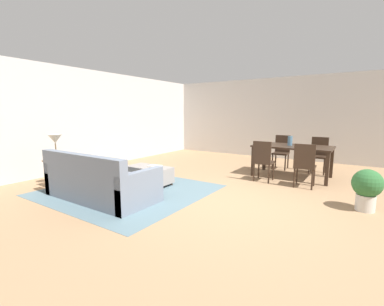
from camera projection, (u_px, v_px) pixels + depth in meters
name	position (u px, v px, depth m)	size (l,w,h in m)	color
ground_plane	(228.00, 201.00, 4.62)	(10.80, 10.80, 0.00)	#9E7A56
wall_back	(296.00, 119.00, 8.54)	(9.00, 0.12, 2.70)	beige
wall_left	(90.00, 120.00, 7.29)	(0.12, 11.00, 2.70)	beige
area_rug	(128.00, 190.00, 5.23)	(3.00, 2.80, 0.01)	slate
couch	(99.00, 183.00, 4.70)	(2.10, 0.96, 0.86)	slate
ottoman_table	(150.00, 174.00, 5.65)	(0.98, 0.49, 0.39)	gray
side_table	(57.00, 166.00, 5.41)	(0.40, 0.40, 0.58)	olive
table_lamp	(55.00, 140.00, 5.33)	(0.26, 0.26, 0.53)	brown
dining_table	(293.00, 149.00, 6.25)	(1.75, 0.98, 0.76)	#332319
dining_chair_near_left	(263.00, 159.00, 5.84)	(0.41, 0.41, 0.92)	#332319
dining_chair_near_right	(305.00, 163.00, 5.34)	(0.42, 0.42, 0.92)	#332319
dining_chair_far_left	(282.00, 150.00, 7.25)	(0.41, 0.41, 0.92)	#332319
dining_chair_far_right	(319.00, 153.00, 6.70)	(0.40, 0.40, 0.92)	#332319
vase_centerpiece	(290.00, 141.00, 6.27)	(0.11, 0.11, 0.22)	slate
book_on_ottoman	(155.00, 166.00, 5.59)	(0.26, 0.20, 0.03)	silver
potted_plant	(367.00, 187.00, 4.10)	(0.44, 0.44, 0.67)	beige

